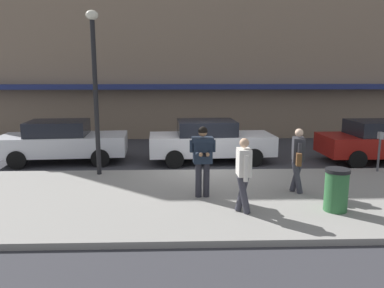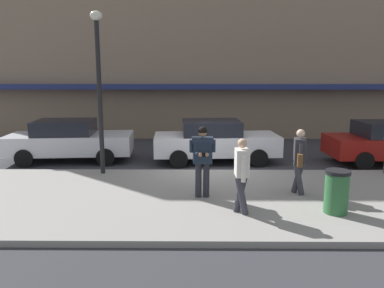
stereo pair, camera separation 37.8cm
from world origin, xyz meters
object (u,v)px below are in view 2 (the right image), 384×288
Objects in this scene: man_texting_on_phone at (203,154)px; street_lamp_post at (99,76)px; pedestrian_in_light_coat at (242,171)px; parked_sedan_near at (69,140)px; parked_sedan_mid at (215,141)px; trash_bin at (337,192)px; pedestrian_with_bag at (299,158)px.

street_lamp_post is at bearing 143.42° from man_texting_on_phone.
street_lamp_post is at bearing 139.22° from pedestrian_in_light_coat.
pedestrian_in_light_coat is at bearing -44.59° from parked_sedan_near.
street_lamp_post is at bearing -51.54° from parked_sedan_near.
parked_sedan_mid reaches higher than trash_bin.
street_lamp_post is (1.77, -2.23, 2.35)m from parked_sedan_near.
parked_sedan_near is 4.72× the size of trash_bin.
pedestrian_with_bag is (1.94, -4.18, 0.32)m from parked_sedan_mid.
pedestrian_with_bag is at bearing 39.76° from pedestrian_in_light_coat.
parked_sedan_mid is 2.71× the size of pedestrian_with_bag.
pedestrian_in_light_coat is 2.18m from trash_bin.
pedestrian_in_light_coat is (0.30, -5.55, 0.32)m from parked_sedan_mid.
parked_sedan_mid is at bearing -0.68° from parked_sedan_near.
parked_sedan_mid is 4.70× the size of trash_bin.
pedestrian_in_light_coat is 2.14m from pedestrian_with_bag.
parked_sedan_near is 5.40m from parked_sedan_mid.
pedestrian_in_light_coat is at bearing -179.18° from trash_bin.
street_lamp_post is at bearing 160.10° from pedestrian_with_bag.
pedestrian_in_light_coat is at bearing -140.24° from pedestrian_with_bag.
street_lamp_post is (-3.63, -2.17, 2.35)m from parked_sedan_mid.
street_lamp_post reaches higher than pedestrian_in_light_coat.
man_texting_on_phone reaches higher than pedestrian_in_light_coat.
trash_bin is (2.97, -1.07, -0.62)m from man_texting_on_phone.
pedestrian_in_light_coat is at bearing -86.94° from parked_sedan_mid.
trash_bin is at bearing -19.76° from man_texting_on_phone.
trash_bin is (6.05, -3.35, -2.51)m from street_lamp_post.
parked_sedan_mid is at bearing 83.01° from man_texting_on_phone.
man_texting_on_phone is at bearing 160.24° from trash_bin.
pedestrian_in_light_coat is at bearing -52.49° from man_texting_on_phone.
street_lamp_post reaches higher than pedestrian_with_bag.
pedestrian_in_light_coat is 1.74× the size of trash_bin.
man_texting_on_phone is 2.51m from pedestrian_with_bag.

